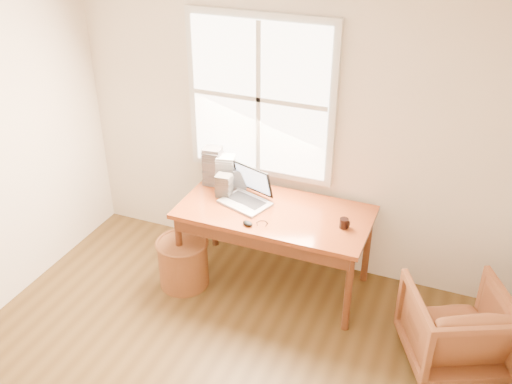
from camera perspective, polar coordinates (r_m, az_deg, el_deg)
room_shell at (r=3.21m, az=-8.68°, el=-7.17°), size 4.04×4.54×2.64m
desk at (r=4.75m, az=1.88°, el=-2.05°), size 1.60×0.80×0.04m
armchair at (r=4.50m, az=19.32°, el=-12.61°), size 0.92×0.93×0.64m
wicker_stool at (r=5.07m, az=-7.27°, el=-7.06°), size 0.55×0.55×0.43m
laptop at (r=4.75m, az=-1.12°, el=0.50°), size 0.56×0.58×0.33m
mouse at (r=4.54m, az=-0.84°, el=-3.15°), size 0.11×0.09×0.03m
coffee_mug at (r=4.55m, az=8.78°, el=-3.10°), size 0.09×0.09×0.08m
cd_stack_a at (r=5.03m, az=-3.06°, el=2.07°), size 0.19×0.17×0.30m
cd_stack_b at (r=4.92m, az=-3.24°, el=0.67°), size 0.14×0.12×0.20m
cd_stack_c at (r=5.08m, az=-4.32°, el=2.64°), size 0.17×0.15×0.35m
cd_stack_d at (r=5.05m, az=-1.80°, el=1.47°), size 0.18×0.17×0.19m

